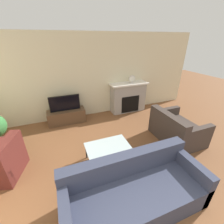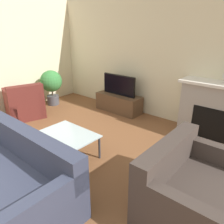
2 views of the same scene
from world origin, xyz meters
The scene contains 9 objects.
wall_back centered at (0.00, 4.67, 1.35)m, with size 8.48×0.06×2.70m.
fireplace centered at (1.64, 4.42, 0.57)m, with size 1.38×0.50×1.08m.
tv_stand centered at (-0.61, 4.34, 0.22)m, with size 1.17×0.45×0.43m.
tv centered at (-0.61, 4.34, 0.68)m, with size 0.92×0.06×0.49m.
couch_sectional centered at (0.11, 1.13, 0.29)m, with size 2.24×0.91×0.82m.
couch_loveseat centered at (2.04, 2.33, 0.29)m, with size 0.96×1.27×0.82m.
armchair_by_window centered at (-2.08, 2.63, 0.30)m, with size 1.00×0.96×0.82m.
coffee_table centered at (0.05, 2.20, 0.37)m, with size 0.94×0.61×0.41m.
potted_plant centered at (-2.32, 3.57, 0.59)m, with size 0.57×0.57×0.94m.
Camera 2 is at (2.61, 0.26, 2.03)m, focal length 35.00 mm.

